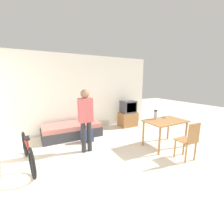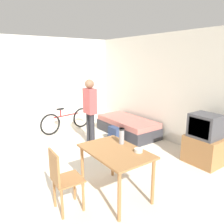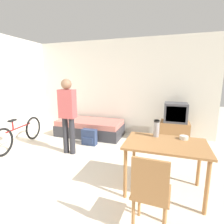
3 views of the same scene
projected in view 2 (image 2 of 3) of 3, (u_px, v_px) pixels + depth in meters
The scene contains 12 objects.
ground_plane at pixel (12, 173), 4.06m from camera, with size 20.00×20.00×0.00m, color beige.
wall_back at pixel (155, 87), 5.84m from camera, with size 5.72×0.06×2.70m.
wall_left at pixel (55, 83), 6.67m from camera, with size 0.06×4.69×2.70m.
daybed at pixel (127, 126), 6.17m from camera, with size 1.86×0.89×0.45m.
tv at pixel (204, 141), 4.35m from camera, with size 0.69×0.50×1.03m.
dining_table at pixel (115, 156), 3.29m from camera, with size 1.12×0.73×0.75m.
wooden_chair at pixel (62, 178), 2.95m from camera, with size 0.40×0.40×0.91m.
bicycle at pixel (67, 120), 6.41m from camera, with size 0.28×1.66×0.71m.
person_standing at pixel (90, 108), 5.23m from camera, with size 0.34×0.22×1.62m.
thermos_flask at pixel (122, 135), 3.48m from camera, with size 0.09×0.09×0.26m.
mate_bowl at pixel (138, 150), 3.20m from camera, with size 0.12×0.12×0.05m.
backpack at pixel (114, 135), 5.56m from camera, with size 0.36×0.19×0.39m.
Camera 2 is at (4.07, -0.62, 2.08)m, focal length 35.00 mm.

